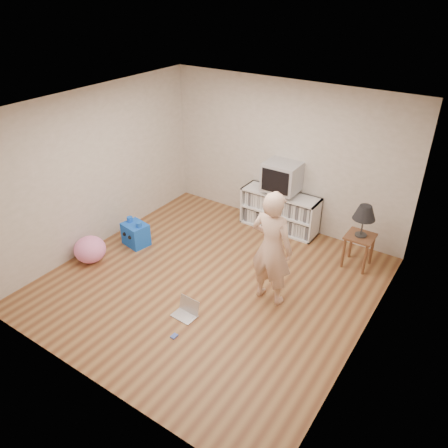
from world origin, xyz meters
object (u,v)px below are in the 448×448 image
Objects in this scene: laptop at (187,311)px; plush_pink at (90,249)px; plush_blue at (136,234)px; crt_tv at (282,176)px; table_lamp at (365,213)px; dvd_deck at (281,191)px; side_table at (359,243)px; media_unit at (280,211)px; person at (272,248)px.

plush_pink reaches higher than laptop.
crt_tv is at bearing 56.92° from plush_blue.
dvd_deck is at bearing 166.74° from table_lamp.
side_table reaches higher than laptop.
dvd_deck is 0.94× the size of plush_blue.
crt_tv reaches higher than media_unit.
crt_tv is at bearing 166.85° from side_table.
table_lamp is 1.08× the size of plush_blue.
laptop is 0.67× the size of plush_pink.
laptop is at bearing -122.07° from table_lamp.
dvd_deck is 3.36m from plush_pink.
crt_tv reaches higher than plush_blue.
plush_blue is (-2.58, -0.01, -0.64)m from person.
plush_pink is at bearing -127.57° from dvd_deck.
table_lamp reaches higher than dvd_deck.
media_unit is 2.93× the size of plush_blue.
media_unit is at bearing 166.20° from side_table.
dvd_deck is (0.00, -0.02, 0.39)m from media_unit.
side_table is (1.57, -0.39, 0.07)m from media_unit.
side_table is 0.53m from table_lamp.
plush_blue is at bearing -133.63° from crt_tv.
media_unit is 3.11× the size of dvd_deck.
table_lamp is at bearing 32.16° from plush_pink.
plush_blue is (-1.77, -1.85, -0.82)m from crt_tv.
media_unit is at bearing 90.00° from crt_tv.
person is (0.81, -1.87, 0.49)m from media_unit.
dvd_deck is 1.63m from table_lamp.
plush_pink is at bearing 17.54° from person.
plush_blue is (-3.34, -1.49, -0.21)m from side_table.
side_table is at bearing 60.61° from laptop.
plush_pink is at bearing -147.84° from side_table.
dvd_deck is at bearing -64.18° from person.
media_unit is 1.72m from table_lamp.
crt_tv reaches higher than table_lamp.
table_lamp is at bearing -13.15° from crt_tv.
table_lamp is 1.03× the size of plush_pink.
table_lamp is 1.53× the size of laptop.
table_lamp reaches higher than side_table.
dvd_deck is 1.64m from side_table.
media_unit is 1.62m from side_table.
dvd_deck is 0.29m from crt_tv.
side_table is at bearing 0.00° from table_lamp.
crt_tv is (0.00, -0.02, 0.67)m from media_unit.
laptop is at bearing -122.07° from side_table.
plush_pink is (-2.02, -2.63, -0.81)m from crt_tv.
table_lamp is at bearing 180.00° from side_table.
laptop is (0.06, -2.78, -0.96)m from crt_tv.
person reaches higher than table_lamp.
side_table reaches higher than plush_blue.
laptop is at bearing -16.41° from plush_blue.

